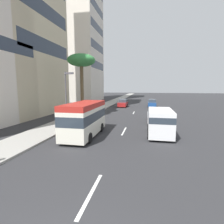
% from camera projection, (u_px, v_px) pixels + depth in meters
% --- Properties ---
extents(ground_plane, '(198.00, 198.00, 0.00)m').
position_uv_depth(ground_plane, '(135.00, 110.00, 34.07)').
color(ground_plane, '#2D2D30').
extents(sidewalk_right, '(162.00, 3.43, 0.15)m').
position_uv_depth(sidewalk_right, '(97.00, 109.00, 35.54)').
color(sidewalk_right, '#9E9B93').
rests_on(sidewalk_right, ground_plane).
extents(lane_stripe_near, '(3.20, 0.16, 0.01)m').
position_uv_depth(lane_stripe_near, '(91.00, 193.00, 7.43)').
color(lane_stripe_near, silver).
rests_on(lane_stripe_near, ground_plane).
extents(lane_stripe_mid, '(3.20, 0.16, 0.01)m').
position_uv_depth(lane_stripe_mid, '(124.00, 131.00, 17.88)').
color(lane_stripe_mid, silver).
rests_on(lane_stripe_mid, ground_plane).
extents(lane_stripe_far, '(3.20, 0.16, 0.01)m').
position_uv_depth(lane_stripe_far, '(134.00, 113.00, 30.53)').
color(lane_stripe_far, silver).
rests_on(lane_stripe_far, ground_plane).
extents(minibus_lead, '(6.49, 2.36, 3.05)m').
position_uv_depth(minibus_lead, '(85.00, 118.00, 15.91)').
color(minibus_lead, silver).
rests_on(minibus_lead, ground_plane).
extents(van_second, '(4.73, 2.22, 2.39)m').
position_uv_depth(van_second, '(160.00, 121.00, 16.14)').
color(van_second, white).
rests_on(van_second, ground_plane).
extents(car_third, '(4.18, 1.79, 1.72)m').
position_uv_depth(car_third, '(152.00, 103.00, 39.20)').
color(car_third, '#1E478C').
rests_on(car_third, ground_plane).
extents(car_fourth, '(4.45, 1.86, 1.70)m').
position_uv_depth(car_fourth, '(123.00, 103.00, 39.49)').
color(car_fourth, '#A51E1E').
rests_on(car_fourth, ground_plane).
extents(car_fifth, '(4.75, 1.94, 1.65)m').
position_uv_depth(car_fifth, '(155.00, 116.00, 22.50)').
color(car_fifth, silver).
rests_on(car_fifth, ground_plane).
extents(pedestrian_near_lamp, '(0.36, 0.39, 1.70)m').
position_uv_depth(pedestrian_near_lamp, '(91.00, 104.00, 33.96)').
color(pedestrian_near_lamp, red).
rests_on(pedestrian_near_lamp, sidewalk_right).
extents(pedestrian_by_tree, '(0.39, 0.38, 1.79)m').
position_uv_depth(pedestrian_by_tree, '(83.00, 108.00, 27.63)').
color(pedestrian_by_tree, red).
rests_on(pedestrian_by_tree, sidewalk_right).
extents(palm_tree, '(4.26, 4.26, 9.26)m').
position_uv_depth(palm_tree, '(81.00, 62.00, 26.89)').
color(palm_tree, brown).
rests_on(palm_tree, sidewalk_right).
extents(street_lamp, '(0.24, 0.97, 5.85)m').
position_uv_depth(street_lamp, '(67.00, 93.00, 18.82)').
color(street_lamp, '#4C4C51').
rests_on(street_lamp, sidewalk_right).
extents(office_tower_far, '(14.45, 13.81, 45.59)m').
position_uv_depth(office_tower_far, '(76.00, 26.00, 54.01)').
color(office_tower_far, silver).
rests_on(office_tower_far, ground_plane).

